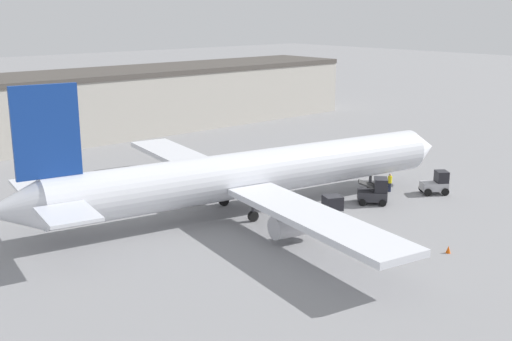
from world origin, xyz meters
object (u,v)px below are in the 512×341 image
(safety_cone_far, at_px, (395,238))
(pushback_tug, at_px, (436,184))
(ground_crew_worker, at_px, (390,182))
(baggage_tug, at_px, (326,211))
(airplane, at_px, (246,175))
(belt_loader_truck, at_px, (375,192))
(safety_cone_near, at_px, (448,249))

(safety_cone_far, bearing_deg, pushback_tug, 21.70)
(ground_crew_worker, height_order, baggage_tug, baggage_tug)
(airplane, bearing_deg, safety_cone_far, -63.66)
(baggage_tug, bearing_deg, belt_loader_truck, 29.64)
(pushback_tug, bearing_deg, baggage_tug, -147.74)
(airplane, height_order, safety_cone_near, airplane)
(belt_loader_truck, height_order, safety_cone_far, belt_loader_truck)
(safety_cone_near, bearing_deg, safety_cone_far, 102.93)
(airplane, distance_m, pushback_tug, 19.33)
(ground_crew_worker, distance_m, pushback_tug, 4.41)
(airplane, bearing_deg, ground_crew_worker, -6.60)
(ground_crew_worker, relative_size, belt_loader_truck, 0.57)
(baggage_tug, xyz_separation_m, safety_cone_near, (1.84, -10.51, -0.76))
(ground_crew_worker, xyz_separation_m, baggage_tug, (-11.73, -2.40, 0.06))
(ground_crew_worker, height_order, safety_cone_far, ground_crew_worker)
(airplane, relative_size, pushback_tug, 14.73)
(pushback_tug, bearing_deg, safety_cone_near, -107.08)
(ground_crew_worker, relative_size, safety_cone_far, 3.33)
(airplane, xyz_separation_m, safety_cone_far, (3.89, -13.16, -3.10))
(belt_loader_truck, height_order, pushback_tug, belt_loader_truck)
(pushback_tug, bearing_deg, airplane, -167.65)
(baggage_tug, bearing_deg, airplane, 136.52)
(belt_loader_truck, xyz_separation_m, safety_cone_near, (-5.72, -11.44, -0.82))
(ground_crew_worker, xyz_separation_m, safety_cone_far, (-10.83, -8.81, -0.70))
(airplane, bearing_deg, belt_loader_truck, -19.00)
(baggage_tug, distance_m, belt_loader_truck, 7.62)
(pushback_tug, height_order, safety_cone_far, pushback_tug)
(airplane, xyz_separation_m, belt_loader_truck, (10.55, -5.82, -2.28))
(safety_cone_near, bearing_deg, pushback_tug, 36.83)
(airplane, relative_size, safety_cone_far, 80.65)
(airplane, xyz_separation_m, baggage_tug, (2.99, -6.75, -2.34))
(airplane, height_order, baggage_tug, airplane)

